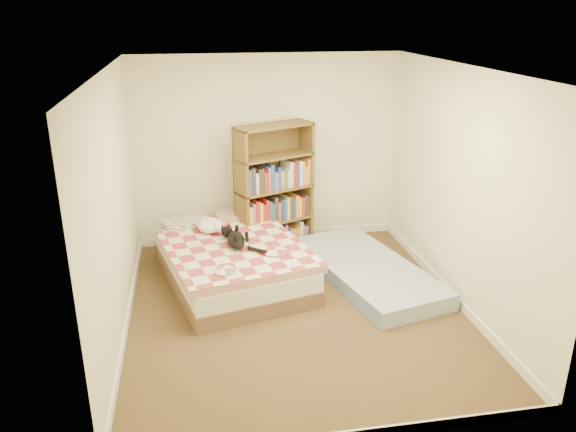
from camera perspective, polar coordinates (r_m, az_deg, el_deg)
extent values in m
cube|color=#4E3221|center=(6.09, 0.78, -9.42)|extent=(3.50, 4.00, 0.01)
cube|color=white|center=(5.30, 0.91, 14.70)|extent=(3.50, 4.00, 0.01)
cube|color=#E9E4C4|center=(7.47, -2.04, 6.64)|extent=(3.50, 0.01, 2.50)
cube|color=#E9E4C4|center=(3.78, 6.56, -7.80)|extent=(3.50, 0.01, 2.50)
cube|color=#E9E4C4|center=(5.53, -17.27, 0.72)|extent=(0.01, 4.00, 2.50)
cube|color=#E9E4C4|center=(6.13, 17.15, 2.63)|extent=(0.01, 4.00, 2.50)
cube|color=white|center=(7.83, -1.92, -1.93)|extent=(3.50, 0.02, 0.10)
cube|color=white|center=(6.03, -15.97, -10.08)|extent=(0.02, 4.00, 0.10)
cube|color=white|center=(6.57, 15.98, -7.38)|extent=(0.02, 4.00, 0.10)
cube|color=white|center=(6.79, 14.72, -3.99)|extent=(0.03, 0.09, 0.13)
cube|color=brown|center=(6.68, -5.64, -5.78)|extent=(1.85, 2.30, 0.18)
cube|color=silver|center=(6.59, -5.70, -4.28)|extent=(1.82, 2.26, 0.20)
cube|color=#A93E43|center=(6.53, -5.75, -3.07)|extent=(1.84, 1.96, 0.10)
cube|color=slate|center=(7.21, -8.89, -0.63)|extent=(0.62, 0.48, 0.15)
cube|color=#A93E43|center=(7.25, -3.60, -0.31)|extent=(0.62, 0.48, 0.15)
cube|color=#513C1B|center=(7.15, -5.22, 2.51)|extent=(0.17, 0.32, 1.68)
cube|color=#513C1B|center=(7.28, 2.40, 2.92)|extent=(0.17, 0.32, 1.68)
cube|color=#513C1B|center=(7.35, -1.56, 3.09)|extent=(0.93, 0.41, 1.68)
cube|color=#513C1B|center=(7.49, -1.32, -3.26)|extent=(1.06, 0.71, 0.03)
cube|color=#513C1B|center=(7.19, -1.38, 2.81)|extent=(1.06, 0.71, 0.03)
cube|color=#513C1B|center=(6.99, -1.43, 9.14)|extent=(1.06, 0.71, 0.03)
cube|color=#6E8DB8|center=(6.75, 8.01, -5.52)|extent=(1.46, 2.32, 0.19)
ellipsoid|color=black|center=(6.38, -5.30, -2.42)|extent=(0.34, 0.49, 0.15)
sphere|color=black|center=(6.60, -5.48, -1.52)|extent=(0.18, 0.18, 0.14)
cone|color=black|center=(6.61, -5.87, -0.96)|extent=(0.06, 0.06, 0.05)
cone|color=black|center=(6.62, -5.18, -0.92)|extent=(0.06, 0.06, 0.05)
cylinder|color=black|center=(6.14, -3.98, -3.75)|extent=(0.13, 0.25, 0.05)
ellipsoid|color=silver|center=(6.81, -7.92, -0.94)|extent=(0.34, 0.38, 0.16)
sphere|color=silver|center=(6.71, -7.08, -1.07)|extent=(0.15, 0.15, 0.13)
sphere|color=silver|center=(6.68, -6.65, -1.31)|extent=(0.07, 0.07, 0.06)
sphere|color=silver|center=(6.88, -9.08, -0.97)|extent=(0.08, 0.08, 0.07)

